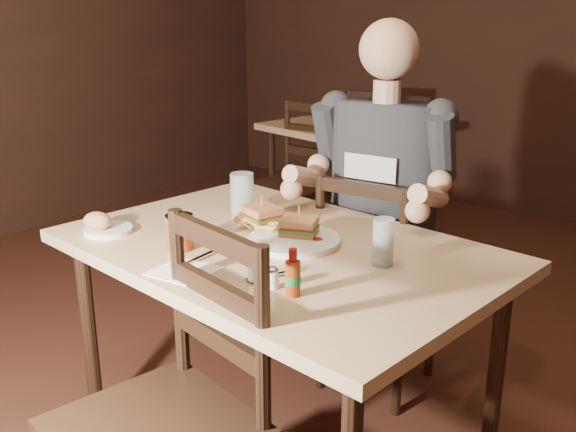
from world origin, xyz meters
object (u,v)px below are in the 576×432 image
Objects in this scene: glass_right at (383,242)px; chair_far at (379,281)px; main_table at (279,266)px; diner at (379,158)px; hot_sauce at (293,272)px; side_plate at (108,231)px; syrup_dispenser at (180,232)px; bg_table at (341,138)px; dinner_plate at (294,242)px; glass_left at (242,195)px; bg_chair_near at (291,186)px; chair_near at (153,431)px; bg_chair_far at (380,154)px.

chair_far is at bearing 117.90° from glass_right.
diner is at bearing 85.30° from main_table.
hot_sauce reaches higher than main_table.
hot_sauce reaches higher than side_plate.
chair_far reaches higher than syrup_dispenser.
chair_far reaches higher than bg_table.
glass_left is at bearing 157.51° from dinner_plate.
side_plate reaches higher than bg_table.
bg_chair_near is 6.90× the size of glass_right.
glass_left reaches higher than glass_right.
bg_chair_near is at bearing 126.05° from hot_sauce.
glass_left reaches higher than syrup_dispenser.
glass_left is 1.20× the size of hot_sauce.
chair_near is at bearing -118.46° from hot_sauce.
chair_far is 6.52× the size of glass_right.
chair_near is 6.25× the size of side_plate.
dinner_plate is at bearing 41.53° from main_table.
side_plate is (0.51, -2.83, 0.30)m from bg_chair_far.
syrup_dispenser is (0.07, -0.37, -0.02)m from glass_left.
bg_chair_near is 2.02m from glass_right.
diner is 7.72× the size of hot_sauce.
bg_table is at bearing 116.81° from main_table.
diner is at bearing 104.18° from chair_near.
side_plate is at bearing -77.34° from bg_table.
bg_chair_near is 1.83m from dinner_plate.
bg_table is (-1.03, 2.04, -0.02)m from main_table.
glass_left is at bearing 59.89° from side_plate.
bg_chair_far is 2.93m from syrup_dispenser.
diner reaches higher than side_plate.
diner is at bearing 54.51° from side_plate.
diner is 0.52m from glass_left.
bg_chair_far reaches higher than dinner_plate.
bg_chair_far reaches higher than bg_chair_near.
chair_near reaches higher than side_plate.
bg_chair_near is at bearing 133.44° from glass_right.
syrup_dispenser is (0.81, -1.69, 0.35)m from bg_chair_near.
glass_right is 1.09× the size of hot_sauce.
chair_far is at bearing 56.29° from side_plate.
bg_table is at bearing -56.35° from chair_far.
chair_far is at bearing 108.04° from bg_chair_far.
hot_sauce is (0.21, -0.83, -0.12)m from diner.
dinner_plate is at bearing 106.17° from chair_near.
bg_chair_near is (0.00, -1.10, -0.00)m from bg_chair_far.
chair_far reaches higher than side_plate.
glass_left is 0.64m from glass_right.
main_table is 13.36× the size of syrup_dispenser.
bg_chair_near reaches higher than glass_left.
dinner_plate is at bearing -62.00° from bg_table.
chair_near is at bearing -86.54° from dinner_plate.
chair_near reaches higher than hot_sauce.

